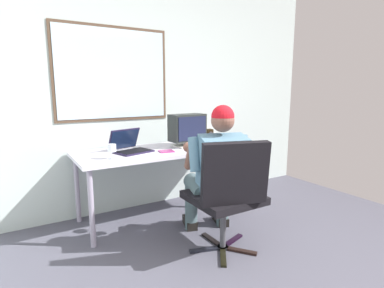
# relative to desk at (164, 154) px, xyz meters

# --- Properties ---
(wall_rear) EXTENTS (4.42, 0.08, 2.76)m
(wall_rear) POSITION_rel_desk_xyz_m (0.10, 0.42, 0.72)
(wall_rear) COLOR #B0BDB8
(wall_rear) RESTS_ON ground
(desk) EXTENTS (1.78, 0.72, 0.73)m
(desk) POSITION_rel_desk_xyz_m (0.00, 0.00, 0.00)
(desk) COLOR gray
(desk) RESTS_ON ground
(office_chair) EXTENTS (0.61, 0.65, 0.96)m
(office_chair) POSITION_rel_desk_xyz_m (0.07, -1.01, -0.11)
(office_chair) COLOR black
(office_chair) RESTS_ON ground
(person_seated) EXTENTS (0.64, 0.81, 1.22)m
(person_seated) POSITION_rel_desk_xyz_m (0.14, -0.76, -0.02)
(person_seated) COLOR #415459
(person_seated) RESTS_ON ground
(crt_monitor) EXTENTS (0.40, 0.25, 0.35)m
(crt_monitor) POSITION_rel_desk_xyz_m (0.29, -0.01, 0.25)
(crt_monitor) COLOR beige
(crt_monitor) RESTS_ON desk
(laptop) EXTENTS (0.41, 0.41, 0.22)m
(laptop) POSITION_rel_desk_xyz_m (-0.35, 0.05, 0.12)
(laptop) COLOR black
(laptop) RESTS_ON desk
(wine_glass) EXTENTS (0.08, 0.08, 0.13)m
(wine_glass) POSITION_rel_desk_xyz_m (-0.60, -0.19, 0.15)
(wine_glass) COLOR silver
(wine_glass) RESTS_ON desk
(desk_speaker) EXTENTS (0.08, 0.10, 0.14)m
(desk_speaker) POSITION_rel_desk_xyz_m (0.68, 0.15, 0.13)
(desk_speaker) COLOR black
(desk_speaker) RESTS_ON desk
(cd_case) EXTENTS (0.16, 0.15, 0.01)m
(cd_case) POSITION_rel_desk_xyz_m (-0.05, -0.15, 0.06)
(cd_case) COLOR #942768
(cd_case) RESTS_ON desk
(coffee_mug) EXTENTS (0.09, 0.09, 0.10)m
(coffee_mug) POSITION_rel_desk_xyz_m (0.62, -0.18, 0.11)
(coffee_mug) COLOR maroon
(coffee_mug) RESTS_ON desk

